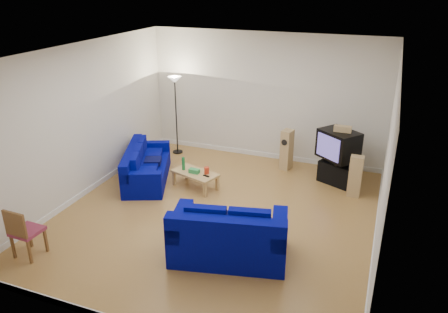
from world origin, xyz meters
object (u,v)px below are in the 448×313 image
(sofa_loveseat, at_px, (228,239))
(tv_stand, at_px, (338,173))
(sofa_three_seat, at_px, (145,169))
(television, at_px, (338,145))
(coffee_table, at_px, (195,174))

(sofa_loveseat, xyz_separation_m, tv_stand, (1.32, 3.59, -0.11))
(sofa_three_seat, height_order, tv_stand, sofa_three_seat)
(tv_stand, height_order, television, television)
(sofa_loveseat, xyz_separation_m, television, (1.26, 3.61, 0.57))
(television, bearing_deg, sofa_loveseat, -71.65)
(sofa_loveseat, bearing_deg, sofa_three_seat, 130.46)
(tv_stand, relative_size, television, 0.79)
(sofa_loveseat, xyz_separation_m, coffee_table, (-1.62, 2.21, -0.04))
(sofa_three_seat, distance_m, television, 4.43)
(sofa_three_seat, height_order, television, television)
(coffee_table, relative_size, tv_stand, 1.40)
(sofa_three_seat, xyz_separation_m, tv_stand, (4.18, 1.45, -0.04))
(coffee_table, distance_m, television, 3.26)
(tv_stand, bearing_deg, sofa_loveseat, -86.04)
(sofa_three_seat, relative_size, tv_stand, 2.72)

